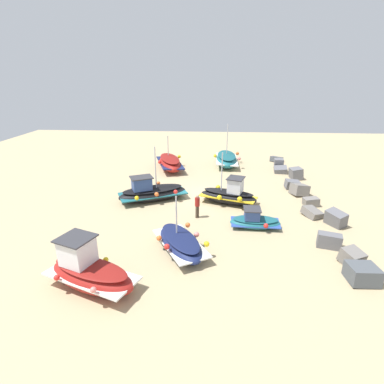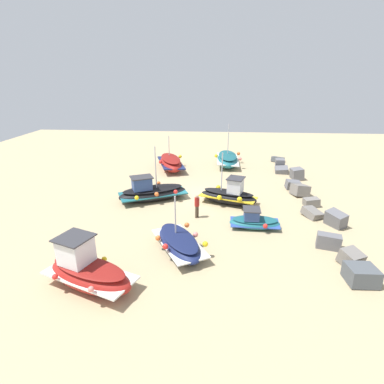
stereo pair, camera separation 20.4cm
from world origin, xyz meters
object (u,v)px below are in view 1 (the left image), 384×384
(fishing_boat_4, at_px, (89,272))
(person_walking, at_px, (197,204))
(fishing_boat_5, at_px, (229,195))
(fishing_boat_6, at_px, (255,221))
(fishing_boat_0, at_px, (152,192))
(fishing_boat_1, at_px, (180,243))
(fishing_boat_2, at_px, (170,163))
(fishing_boat_3, at_px, (227,159))

(fishing_boat_4, bearing_deg, person_walking, -99.08)
(fishing_boat_5, bearing_deg, fishing_boat_6, -49.81)
(fishing_boat_0, bearing_deg, fishing_boat_4, 59.92)
(fishing_boat_5, xyz_separation_m, fishing_boat_6, (3.74, 1.41, -0.23))
(fishing_boat_6, bearing_deg, fishing_boat_1, 36.71)
(fishing_boat_4, relative_size, fishing_boat_5, 1.02)
(fishing_boat_1, height_order, person_walking, fishing_boat_1)
(fishing_boat_2, distance_m, fishing_boat_3, 6.05)
(fishing_boat_0, relative_size, fishing_boat_3, 1.06)
(fishing_boat_4, xyz_separation_m, fishing_boat_6, (-6.28, 8.01, -0.35))
(fishing_boat_3, distance_m, fishing_boat_4, 21.49)
(fishing_boat_0, relative_size, fishing_boat_2, 0.99)
(fishing_boat_1, distance_m, person_walking, 4.30)
(fishing_boat_3, height_order, fishing_boat_4, fishing_boat_3)
(fishing_boat_1, bearing_deg, fishing_boat_5, 127.43)
(fishing_boat_1, relative_size, fishing_boat_4, 0.95)
(fishing_boat_3, xyz_separation_m, person_walking, (12.93, -2.45, 0.29))
(fishing_boat_2, height_order, fishing_boat_6, fishing_boat_2)
(fishing_boat_2, bearing_deg, fishing_boat_3, 90.81)
(fishing_boat_6, bearing_deg, fishing_boat_3, -83.72)
(fishing_boat_6, bearing_deg, fishing_boat_0, -27.58)
(fishing_boat_0, height_order, fishing_boat_6, fishing_boat_0)
(fishing_boat_0, bearing_deg, fishing_boat_2, -117.57)
(fishing_boat_6, relative_size, person_walking, 1.93)
(fishing_boat_0, distance_m, fishing_boat_1, 7.63)
(person_walking, bearing_deg, fishing_boat_2, 144.30)
(person_walking, bearing_deg, fishing_boat_0, 179.21)
(fishing_boat_2, height_order, fishing_boat_5, fishing_boat_5)
(fishing_boat_1, distance_m, fishing_boat_2, 15.48)
(fishing_boat_0, xyz_separation_m, fishing_boat_6, (4.01, 7.20, -0.20))
(fishing_boat_5, relative_size, person_walking, 2.78)
(fishing_boat_4, bearing_deg, fishing_boat_5, -101.94)
(fishing_boat_0, relative_size, fishing_boat_5, 1.21)
(fishing_boat_3, bearing_deg, fishing_boat_6, 5.09)
(fishing_boat_0, relative_size, person_walking, 3.36)
(fishing_boat_0, xyz_separation_m, fishing_boat_1, (7.06, 2.88, -0.14))
(fishing_boat_0, relative_size, fishing_boat_4, 1.18)
(fishing_boat_3, height_order, fishing_boat_6, fishing_boat_3)
(fishing_boat_1, relative_size, fishing_boat_3, 0.86)
(fishing_boat_2, distance_m, fishing_boat_4, 18.53)
(fishing_boat_3, relative_size, fishing_boat_6, 1.64)
(fishing_boat_2, relative_size, fishing_boat_3, 1.08)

